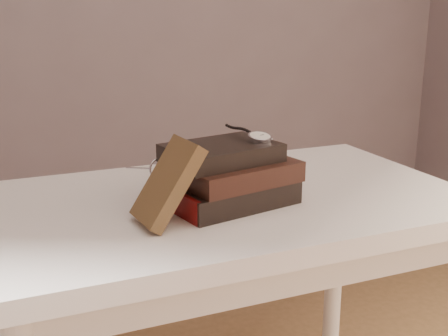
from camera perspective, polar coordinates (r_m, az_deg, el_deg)
name	(u,v)px	position (r m, az deg, el deg)	size (l,w,h in m)	color
table	(228,236)	(1.25, 0.44, -6.72)	(1.00, 0.60, 0.75)	white
book_stack	(229,176)	(1.16, 0.52, -0.78)	(0.28, 0.21, 0.12)	black
journal	(168,183)	(1.05, -5.60, -1.48)	(0.02, 0.10, 0.17)	#402C18
pocket_watch	(258,137)	(1.17, 3.37, 3.13)	(0.06, 0.16, 0.02)	silver
eyeglasses	(170,167)	(1.18, -5.35, 0.07)	(0.12, 0.14, 0.05)	silver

